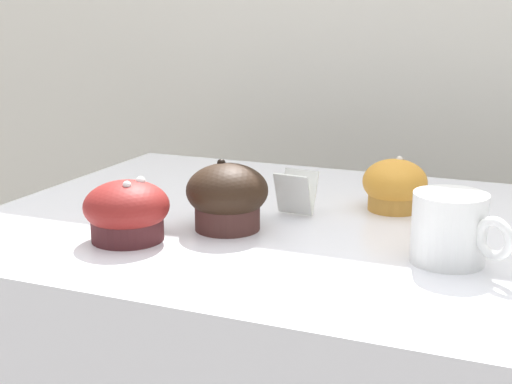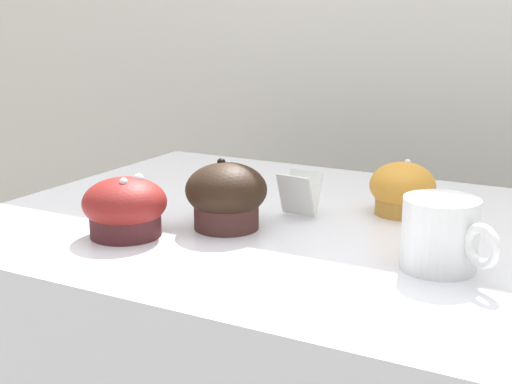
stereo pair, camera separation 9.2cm
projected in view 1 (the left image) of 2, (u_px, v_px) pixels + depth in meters
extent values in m
cube|color=beige|center=(431.00, 143.00, 1.46)|extent=(3.20, 0.10, 1.80)
cylinder|color=#471E20|center=(127.00, 223.00, 0.87)|extent=(0.09, 0.09, 0.04)
ellipsoid|color=maroon|center=(127.00, 206.00, 0.86)|extent=(0.10, 0.10, 0.06)
sphere|color=white|center=(140.00, 181.00, 0.86)|extent=(0.01, 0.01, 0.01)
sphere|color=white|center=(127.00, 185.00, 0.84)|extent=(0.01, 0.01, 0.01)
cylinder|color=#C48534|center=(394.00, 196.00, 1.00)|extent=(0.07, 0.07, 0.04)
ellipsoid|color=orange|center=(395.00, 182.00, 0.99)|extent=(0.09, 0.09, 0.06)
sphere|color=white|center=(399.00, 159.00, 0.99)|extent=(0.01, 0.01, 0.01)
cylinder|color=#462722|center=(227.00, 210.00, 0.91)|extent=(0.08, 0.08, 0.05)
ellipsoid|color=black|center=(227.00, 190.00, 0.90)|extent=(0.10, 0.10, 0.07)
sphere|color=black|center=(221.00, 163.00, 0.90)|extent=(0.01, 0.01, 0.01)
cylinder|color=white|center=(449.00, 228.00, 0.79)|extent=(0.08, 0.08, 0.08)
torus|color=white|center=(494.00, 238.00, 0.74)|extent=(0.04, 0.03, 0.05)
cylinder|color=black|center=(451.00, 197.00, 0.78)|extent=(0.07, 0.07, 0.01)
cube|color=white|center=(299.00, 191.00, 0.97)|extent=(0.05, 0.03, 0.06)
cube|color=silver|center=(293.00, 194.00, 0.96)|extent=(0.05, 0.03, 0.06)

